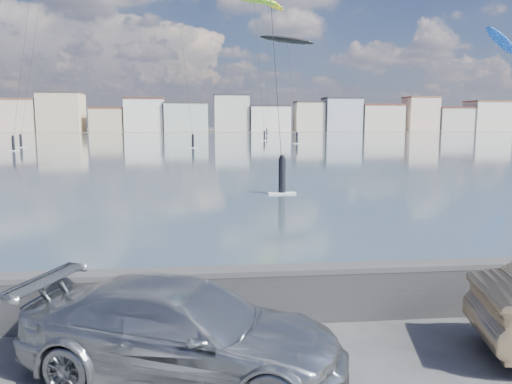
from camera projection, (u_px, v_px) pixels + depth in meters
bay_water at (203, 141)px, 96.37m from camera, size 500.00×177.00×0.00m
far_shore_strip at (203, 131)px, 203.22m from camera, size 500.00×60.00×0.00m
seawall at (208, 293)px, 8.85m from camera, size 400.00×0.36×1.08m
far_buildings at (206, 116)px, 188.73m from camera, size 240.79×13.26×14.60m
car_silver at (183, 331)px, 7.02m from camera, size 5.02×3.39×1.35m
kitesurfer_5 at (502, 42)px, 109.23m from camera, size 9.99×15.67×24.70m
kitesurfer_14 at (254, 2)px, 107.26m from camera, size 10.35×16.20×31.08m
kitesurfer_15 at (287, 41)px, 89.25m from camera, size 10.51×11.35×19.57m
kitesurfer_18 at (269, 3)px, 135.87m from camera, size 10.51×12.00×38.38m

